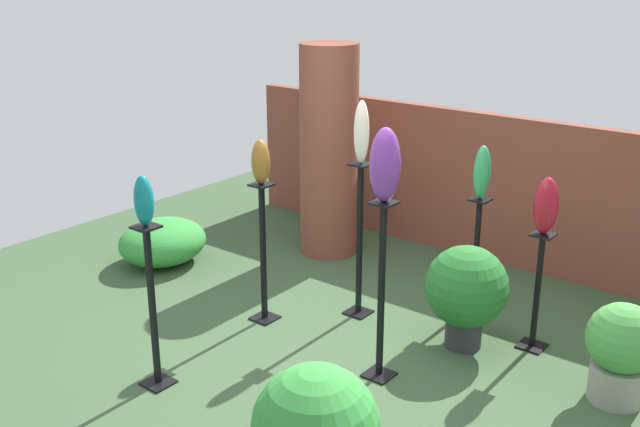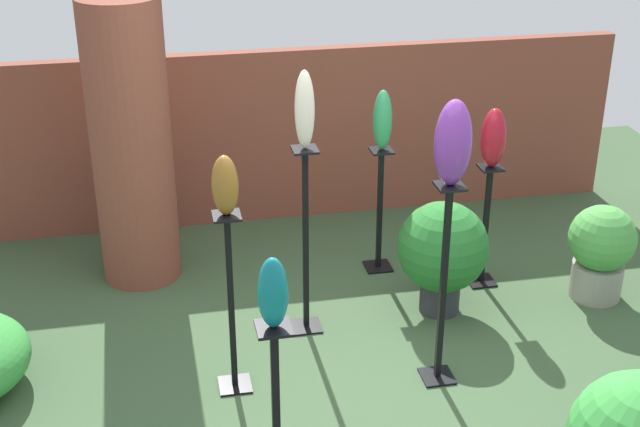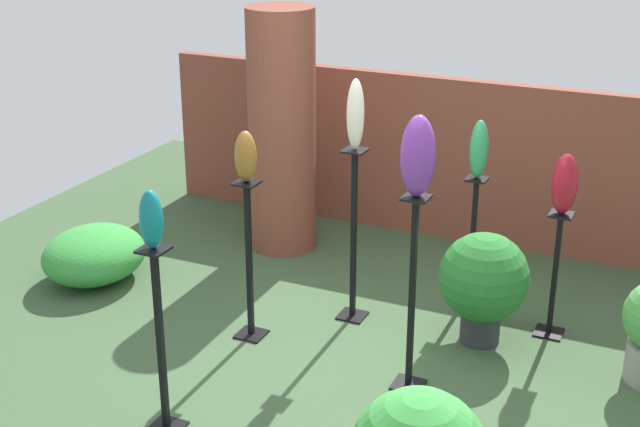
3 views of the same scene
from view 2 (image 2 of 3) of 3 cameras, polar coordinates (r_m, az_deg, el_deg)
name	(u,v)px [view 2 (image 2 of 3)]	position (r m, az deg, el deg)	size (l,w,h in m)	color
ground_plane	(359,383)	(5.65, 2.53, -10.77)	(8.00, 8.00, 0.00)	#385133
brick_wall_back	(291,135)	(7.48, -1.86, 5.05)	(5.60, 0.12, 1.46)	brown
brick_pillar	(131,144)	(6.51, -11.98, 4.36)	(0.58, 0.58, 2.11)	brown
pedestal_ivory	(306,249)	(5.86, -0.92, -2.30)	(0.20, 0.20, 1.32)	black
pedestal_bronze	(231,312)	(5.34, -5.69, -6.26)	(0.20, 0.20, 1.18)	black
pedestal_jade	(380,216)	(6.71, 3.83, -0.15)	(0.20, 0.20, 0.98)	black
pedestal_ruby	(485,232)	(6.61, 10.51, -1.14)	(0.20, 0.20, 0.94)	black
pedestal_violet	(443,294)	(5.41, 7.86, -5.11)	(0.20, 0.20, 1.32)	black
art_vase_ivory	(305,110)	(5.48, -0.99, 6.65)	(0.12, 0.12, 0.51)	beige
art_vase_bronze	(225,185)	(4.96, -6.09, 1.80)	(0.15, 0.15, 0.36)	brown
art_vase_jade	(383,120)	(6.42, 4.03, 5.98)	(0.14, 0.15, 0.45)	#2D9356
art_vase_ruby	(493,138)	(6.33, 11.04, 4.77)	(0.18, 0.18, 0.43)	maroon
art_vase_violet	(453,143)	(4.99, 8.51, 4.49)	(0.21, 0.20, 0.51)	#6B2D8C
art_vase_teal	(273,293)	(3.89, -3.03, -5.10)	(0.14, 0.13, 0.35)	#0F727A
potted_plant_front_right	(601,249)	(6.65, 17.53, -2.16)	(0.48, 0.48, 0.71)	gray
potted_plant_mid_right	(443,250)	(6.19, 7.85, -2.35)	(0.63, 0.63, 0.82)	#2D2D33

